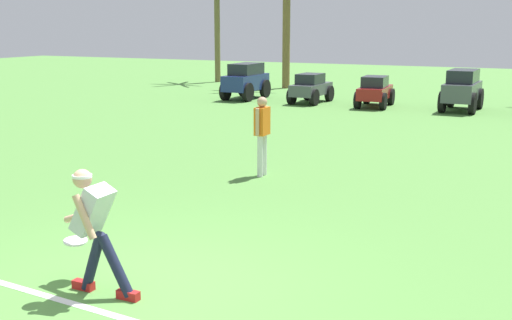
{
  "coord_description": "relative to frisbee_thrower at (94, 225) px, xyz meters",
  "views": [
    {
      "loc": [
        4.07,
        -5.59,
        2.94
      ],
      "look_at": [
        -0.1,
        3.02,
        0.9
      ],
      "focal_mm": 45.0,
      "sensor_mm": 36.0,
      "label": 1
    }
  ],
  "objects": [
    {
      "name": "teammate_midfield",
      "position": [
        -0.74,
        5.86,
        0.15
      ],
      "size": [
        0.2,
        0.49,
        1.56
      ],
      "color": "silver",
      "rests_on": "ground_plane"
    },
    {
      "name": "frisbee_thrower",
      "position": [
        0.0,
        0.0,
        0.0
      ],
      "size": [
        1.12,
        0.46,
        1.4
      ],
      "color": "#191E38",
      "rests_on": "ground_plane"
    },
    {
      "name": "parked_car_slot_b",
      "position": [
        -4.14,
        17.37,
        -0.23
      ],
      "size": [
        1.13,
        2.22,
        1.1
      ],
      "color": "#474C51",
      "rests_on": "ground_plane"
    },
    {
      "name": "frisbee_in_flight",
      "position": [
        -0.47,
        0.2,
        -0.32
      ],
      "size": [
        0.38,
        0.38,
        0.05
      ],
      "color": "white"
    },
    {
      "name": "parked_car_slot_c",
      "position": [
        -1.65,
        17.27,
        -0.23
      ],
      "size": [
        1.23,
        2.26,
        1.1
      ],
      "color": "maroon",
      "rests_on": "ground_plane"
    },
    {
      "name": "ground_plane",
      "position": [
        0.43,
        0.34,
        -0.79
      ],
      "size": [
        80.0,
        80.0,
        0.0
      ],
      "primitive_type": "plane",
      "color": "#548D3F"
    },
    {
      "name": "palm_tree_left_of_centre",
      "position": [
        -7.2,
        22.12,
        2.51
      ],
      "size": [
        3.18,
        3.0,
        5.53
      ],
      "color": "brown",
      "rests_on": "ground_plane"
    },
    {
      "name": "parked_car_slot_a",
      "position": [
        -6.92,
        17.45,
        -0.05
      ],
      "size": [
        1.17,
        2.35,
        1.4
      ],
      "color": "navy",
      "rests_on": "ground_plane"
    },
    {
      "name": "field_line_paint",
      "position": [
        0.43,
        -0.39,
        -0.79
      ],
      "size": [
        20.67,
        1.53,
        0.01
      ],
      "primitive_type": "cube",
      "rotation": [
        0.0,
        0.0,
        -0.07
      ],
      "color": "white",
      "rests_on": "ground_plane"
    },
    {
      "name": "palm_tree_far_left",
      "position": [
        -11.62,
        23.58,
        2.56
      ],
      "size": [
        3.01,
        3.43,
        5.19
      ],
      "color": "brown",
      "rests_on": "ground_plane"
    },
    {
      "name": "parked_car_slot_d",
      "position": [
        1.32,
        17.53,
        -0.05
      ],
      "size": [
        1.21,
        2.37,
        1.4
      ],
      "color": "#474C51",
      "rests_on": "ground_plane"
    }
  ]
}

